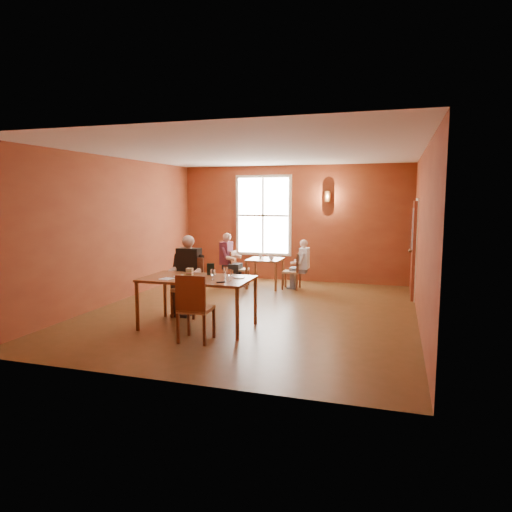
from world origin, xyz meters
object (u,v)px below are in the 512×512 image
(chair_diner_maroon, at_px, (240,269))
(chair_empty, at_px, (196,307))
(diner_main, at_px, (186,278))
(diner_white, at_px, (293,265))
(diner_maroon, at_px, (239,260))
(chair_diner_white, at_px, (291,271))
(chair_diner_main, at_px, (187,287))
(second_table, at_px, (265,273))
(main_table, at_px, (198,303))

(chair_diner_maroon, bearing_deg, chair_empty, 10.40)
(diner_main, height_order, chair_diner_maroon, diner_main)
(diner_white, bearing_deg, diner_maroon, 90.00)
(diner_main, relative_size, chair_diner_white, 1.63)
(chair_diner_main, xyz_separation_m, diner_main, (0.00, -0.03, 0.18))
(second_table, height_order, diner_maroon, diner_maroon)
(diner_main, distance_m, diner_white, 3.31)
(diner_main, relative_size, chair_empty, 1.36)
(diner_white, bearing_deg, second_table, 90.00)
(chair_diner_main, bearing_deg, main_table, 127.57)
(chair_diner_main, height_order, diner_white, diner_white)
(chair_empty, height_order, second_table, chair_empty)
(second_table, bearing_deg, diner_maroon, 180.00)
(chair_empty, distance_m, chair_diner_maroon, 4.40)
(chair_diner_main, height_order, diner_main, diner_main)
(diner_main, bearing_deg, diner_white, -113.42)
(diner_main, distance_m, chair_empty, 1.52)
(diner_main, xyz_separation_m, second_table, (0.63, 3.03, -0.36))
(chair_diner_main, xyz_separation_m, chair_empty, (0.78, -1.32, -0.01))
(diner_maroon, bearing_deg, chair_diner_white, 90.00)
(chair_empty, bearing_deg, second_table, 88.91)
(chair_diner_white, bearing_deg, second_table, 90.00)
(diner_main, bearing_deg, chair_diner_main, -90.00)
(chair_empty, bearing_deg, diner_white, 79.93)
(chair_diner_maroon, height_order, diner_maroon, diner_maroon)
(chair_diner_maroon, distance_m, diner_maroon, 0.20)
(chair_diner_main, relative_size, diner_maroon, 0.84)
(chair_diner_maroon, bearing_deg, diner_main, 0.33)
(main_table, distance_m, chair_diner_white, 3.73)
(chair_diner_main, distance_m, diner_maroon, 3.00)
(chair_empty, relative_size, chair_diner_maroon, 1.20)
(chair_diner_main, relative_size, chair_diner_white, 1.22)
(diner_main, bearing_deg, main_table, 128.88)
(chair_diner_main, relative_size, chair_diner_maroon, 1.22)
(main_table, height_order, chair_diner_main, chair_diner_main)
(chair_diner_white, bearing_deg, diner_main, 157.06)
(chair_diner_main, relative_size, chair_empty, 1.02)
(main_table, distance_m, diner_maroon, 3.70)
(chair_diner_maroon, bearing_deg, diner_white, 90.00)
(diner_main, xyz_separation_m, chair_empty, (0.78, -1.29, -0.19))
(main_table, bearing_deg, chair_diner_main, 127.57)
(chair_empty, bearing_deg, diner_main, 117.99)
(second_table, distance_m, diner_maroon, 0.74)
(second_table, distance_m, chair_diner_white, 0.66)
(main_table, relative_size, diner_maroon, 1.43)
(chair_diner_main, bearing_deg, chair_diner_maroon, -89.67)
(main_table, height_order, diner_white, diner_white)
(chair_diner_white, height_order, chair_diner_maroon, chair_diner_white)
(second_table, bearing_deg, main_table, -92.08)
(main_table, xyz_separation_m, chair_empty, (0.28, -0.67, 0.10))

